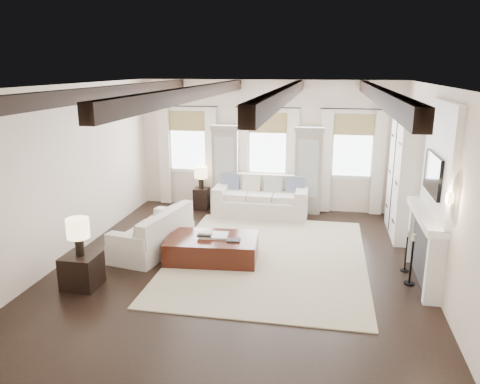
% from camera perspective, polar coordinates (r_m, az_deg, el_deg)
% --- Properties ---
extents(ground, '(7.50, 7.50, 0.00)m').
position_cam_1_polar(ground, '(8.58, 0.02, -9.06)').
color(ground, black).
rests_on(ground, ground).
extents(room_shell, '(6.54, 7.54, 3.22)m').
position_cam_1_polar(room_shell, '(8.77, 5.94, 4.36)').
color(room_shell, white).
rests_on(room_shell, ground).
extents(area_rug, '(3.62, 4.66, 0.02)m').
position_cam_1_polar(area_rug, '(8.95, 3.41, -7.96)').
color(area_rug, beige).
rests_on(area_rug, ground).
extents(sofa_back, '(2.24, 1.03, 0.96)m').
position_cam_1_polar(sofa_back, '(11.36, 2.61, -0.91)').
color(sofa_back, silver).
rests_on(sofa_back, ground).
extents(sofa_left, '(1.19, 2.03, 0.82)m').
position_cam_1_polar(sofa_left, '(9.31, -10.26, -5.10)').
color(sofa_left, silver).
rests_on(sofa_left, ground).
extents(ottoman, '(1.75, 1.18, 0.44)m').
position_cam_1_polar(ottoman, '(8.80, -3.41, -6.89)').
color(ottoman, black).
rests_on(ottoman, ground).
extents(tray, '(0.53, 0.42, 0.04)m').
position_cam_1_polar(tray, '(8.77, -3.17, -5.29)').
color(tray, white).
rests_on(tray, ottoman).
extents(book_lower, '(0.28, 0.22, 0.04)m').
position_cam_1_polar(book_lower, '(8.70, -4.34, -5.20)').
color(book_lower, '#262628').
rests_on(book_lower, tray).
extents(book_upper, '(0.23, 0.19, 0.03)m').
position_cam_1_polar(book_upper, '(8.69, -4.23, -4.98)').
color(book_upper, beige).
rests_on(book_upper, book_lower).
extents(book_loose, '(0.25, 0.20, 0.03)m').
position_cam_1_polar(book_loose, '(8.53, -0.80, -5.91)').
color(book_loose, '#262628').
rests_on(book_loose, ottoman).
extents(side_table_front, '(0.55, 0.55, 0.55)m').
position_cam_1_polar(side_table_front, '(8.16, -18.72, -9.09)').
color(side_table_front, black).
rests_on(side_table_front, ground).
extents(lamp_front, '(0.36, 0.36, 0.62)m').
position_cam_1_polar(lamp_front, '(7.91, -19.14, -4.44)').
color(lamp_front, black).
rests_on(lamp_front, side_table_front).
extents(side_table_back, '(0.36, 0.36, 0.54)m').
position_cam_1_polar(side_table_back, '(11.88, -4.72, -0.80)').
color(side_table_back, black).
rests_on(side_table_back, ground).
extents(lamp_back, '(0.32, 0.32, 0.55)m').
position_cam_1_polar(lamp_back, '(11.72, -4.79, 2.24)').
color(lamp_back, black).
rests_on(lamp_back, side_table_back).
extents(candlestick_near, '(0.18, 0.18, 0.88)m').
position_cam_1_polar(candlestick_near, '(8.28, 20.14, -8.20)').
color(candlestick_near, black).
rests_on(candlestick_near, ground).
extents(candlestick_far, '(0.15, 0.15, 0.75)m').
position_cam_1_polar(candlestick_far, '(8.78, 19.58, -7.21)').
color(candlestick_far, black).
rests_on(candlestick_far, ground).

